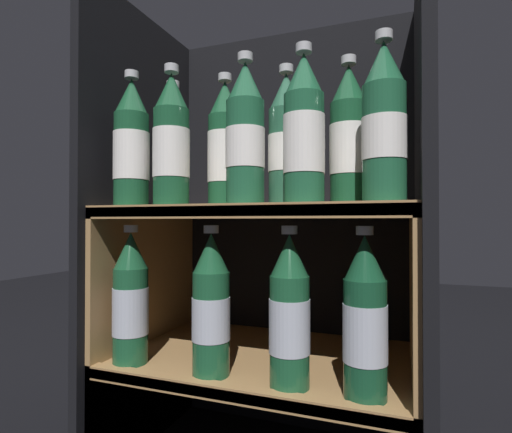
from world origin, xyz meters
TOP-DOWN VIEW (x-y plane):
  - fridge_back_wall at (0.00, 0.39)m, footprint 0.63×0.02m
  - fridge_side_left at (-0.30, 0.19)m, footprint 0.02×0.42m
  - fridge_side_right at (0.30, 0.19)m, footprint 0.02×0.42m
  - shelf_lower at (0.00, 0.18)m, footprint 0.59×0.38m
  - shelf_upper at (0.00, 0.19)m, footprint 0.59×0.38m
  - bottle_upper_front_0 at (-0.23, 0.05)m, footprint 0.07×0.07m
  - bottle_upper_front_1 at (-0.14, 0.05)m, footprint 0.07×0.07m
  - bottle_upper_front_2 at (0.01, 0.05)m, footprint 0.07×0.07m
  - bottle_upper_front_3 at (0.12, 0.05)m, footprint 0.07×0.07m
  - bottle_upper_front_4 at (0.24, 0.05)m, footprint 0.07×0.07m
  - bottle_upper_back_0 at (-0.18, 0.13)m, footprint 0.07×0.07m
  - bottle_upper_back_1 at (-0.06, 0.13)m, footprint 0.07×0.07m
  - bottle_upper_back_2 at (0.06, 0.13)m, footprint 0.07×0.07m
  - bottle_upper_back_3 at (0.18, 0.13)m, footprint 0.07×0.07m
  - bottle_lower_front_0 at (-0.23, 0.05)m, footprint 0.07×0.07m
  - bottle_lower_front_1 at (-0.05, 0.05)m, footprint 0.07×0.07m
  - bottle_lower_front_2 at (0.09, 0.05)m, footprint 0.07×0.07m
  - bottle_lower_front_3 at (0.21, 0.05)m, footprint 0.07×0.07m

SIDE VIEW (x-z plane):
  - shelf_lower at x=0.00m, z-range 0.07..0.31m
  - bottle_lower_front_0 at x=-0.23m, z-range 0.22..0.49m
  - bottle_lower_front_3 at x=0.21m, z-range 0.22..0.49m
  - bottle_lower_front_2 at x=0.09m, z-range 0.22..0.49m
  - bottle_lower_front_1 at x=-0.05m, z-range 0.22..0.49m
  - shelf_upper at x=0.00m, z-range 0.12..0.66m
  - fridge_back_wall at x=0.00m, z-range 0.00..0.99m
  - fridge_side_left at x=-0.30m, z-range 0.00..0.99m
  - fridge_side_right at x=0.30m, z-range 0.00..0.99m
  - bottle_upper_back_1 at x=-0.06m, z-range 0.52..0.79m
  - bottle_upper_front_3 at x=0.12m, z-range 0.52..0.79m
  - bottle_upper_front_0 at x=-0.23m, z-range 0.52..0.79m
  - bottle_upper_front_1 at x=-0.14m, z-range 0.52..0.79m
  - bottle_upper_back_3 at x=0.18m, z-range 0.52..0.79m
  - bottle_upper_front_2 at x=0.01m, z-range 0.52..0.79m
  - bottle_upper_back_0 at x=-0.18m, z-range 0.52..0.79m
  - bottle_upper_back_2 at x=0.06m, z-range 0.52..0.79m
  - bottle_upper_front_4 at x=0.24m, z-range 0.52..0.79m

